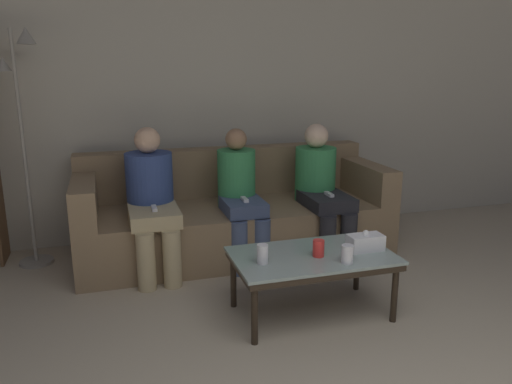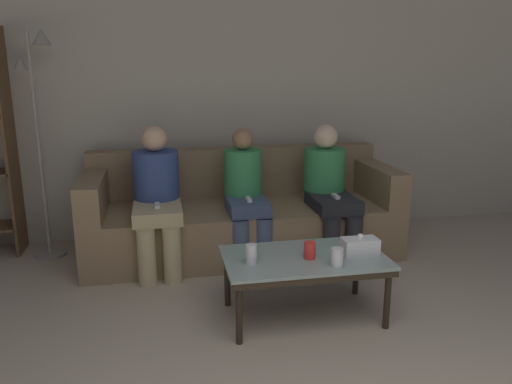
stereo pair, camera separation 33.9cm
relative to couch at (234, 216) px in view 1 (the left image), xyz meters
The scene contains 11 objects.
wall_back 1.13m from the couch, 90.00° to the left, with size 12.00×0.06×2.60m.
couch is the anchor object (origin of this frame).
coffee_table 1.26m from the couch, 81.59° to the right, with size 0.99×0.58×0.40m.
cup_near_left 1.48m from the couch, 77.36° to the right, with size 0.07×0.07×0.11m.
cup_near_right 1.32m from the couch, 96.82° to the right, with size 0.07×0.07×0.12m.
cup_far_center 1.32m from the couch, 80.96° to the right, with size 0.07×0.07×0.10m.
tissue_box 1.39m from the couch, 67.47° to the right, with size 0.22×0.12×0.13m.
standing_lamp 1.77m from the couch, behind, with size 0.31×0.26×1.80m.
seated_person_left_end 0.78m from the couch, 162.30° to the right, with size 0.36×0.72×1.09m.
seated_person_mid_left 0.34m from the couch, 90.00° to the right, with size 0.31×0.62×1.05m.
seated_person_mid_right 0.77m from the couch, 18.22° to the right, with size 0.34×0.71×1.07m.
Camera 1 is at (-0.99, -0.87, 1.53)m, focal length 35.00 mm.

